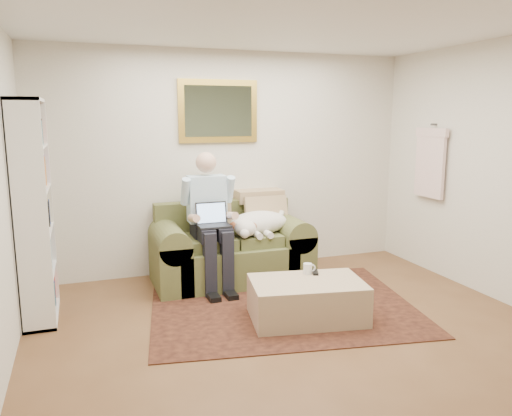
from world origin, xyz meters
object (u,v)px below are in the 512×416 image
ottoman (307,300)px  bookshelf (34,211)px  seated_man (211,222)px  sleeping_dog (259,223)px  sofa (231,254)px  coffee_mug (308,269)px  laptop (213,220)px

ottoman → bookshelf: size_ratio=0.51×
seated_man → ottoman: seated_man is taller
sleeping_dog → ottoman: sleeping_dog is taller
sofa → coffee_mug: 1.21m
sofa → seated_man: seated_man is taller
laptop → bookshelf: (-1.71, -0.20, 0.23)m
sofa → bookshelf: bookshelf is taller
ottoman → coffee_mug: 0.32m
sofa → bookshelf: size_ratio=0.87×
ottoman → bookshelf: 2.60m
sofa → ottoman: sofa is taller
ottoman → sleeping_dog: bearing=91.0°
seated_man → ottoman: bearing=-62.9°
sleeping_dog → bookshelf: size_ratio=0.36×
coffee_mug → bookshelf: size_ratio=0.05×
sofa → sleeping_dog: 0.49m
ottoman → coffee_mug: (0.10, 0.20, 0.23)m
seated_man → coffee_mug: (0.69, -0.97, -0.31)m
bookshelf → sleeping_dog: bearing=8.4°
sofa → sleeping_dog: sofa is taller
ottoman → coffee_mug: coffee_mug is taller
seated_man → laptop: (0.00, -0.07, 0.04)m
sofa → sleeping_dog: bearing=-15.7°
sofa → coffee_mug: size_ratio=17.39×
ottoman → seated_man: bearing=117.1°
seated_man → ottoman: (0.59, -1.16, -0.55)m
laptop → coffee_mug: laptop is taller
seated_man → laptop: size_ratio=4.33×
laptop → ottoman: bearing=-61.5°
laptop → sleeping_dog: laptop is taller
seated_man → laptop: bearing=-90.0°
laptop → coffee_mug: (0.69, -0.90, -0.35)m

